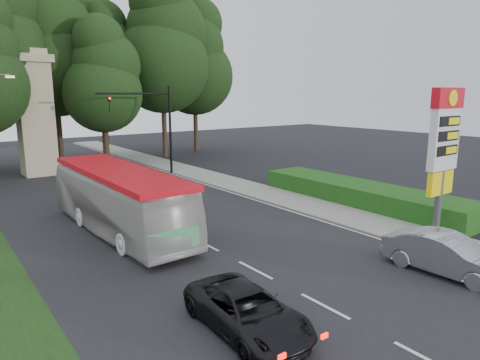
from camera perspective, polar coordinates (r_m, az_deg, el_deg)
ground at (r=13.99m, az=12.79°, el=-16.94°), size 120.00×120.00×0.00m
road_surface at (r=22.97m, az=-10.60°, el=-5.40°), size 14.00×80.00×0.02m
sidewalk_right at (r=27.60m, az=5.42°, el=-2.30°), size 3.00×80.00×0.12m
hedge at (r=27.01m, az=15.91°, el=-1.82°), size 3.00×14.00×1.20m
gas_station_pylon at (r=21.27m, az=25.56°, el=4.55°), size 2.10×0.45×6.85m
traffic_signal_mast at (r=35.34m, az=-11.25°, el=8.11°), size 6.10×0.35×7.20m
monument at (r=38.61m, az=-25.69°, el=8.12°), size 3.00×3.00×10.05m
tree_center_right at (r=44.34m, az=-23.76°, el=16.24°), size 9.24×9.24×18.15m
tree_east_near at (r=47.56m, az=-18.16°, el=14.61°), size 8.12×8.12×15.95m
tree_east_mid at (r=45.96m, az=-10.42°, el=17.20°), size 9.52×9.52×18.70m
tree_far_east at (r=50.02m, az=-6.11°, el=15.68°), size 8.68×8.68×17.05m
tree_monument_right at (r=39.58m, az=-17.91°, el=12.95°), size 6.72×6.72×13.20m
transit_bus at (r=21.24m, az=-15.82°, el=-2.72°), size 2.99×11.23×3.10m
sedan_silver at (r=17.73m, az=25.89°, el=-8.95°), size 1.86×4.67×1.51m
suv_charcoal at (r=12.53m, az=0.93°, el=-17.03°), size 2.22×4.48×1.22m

